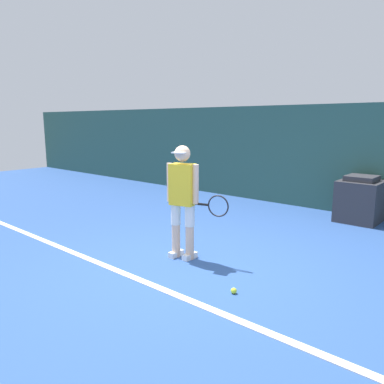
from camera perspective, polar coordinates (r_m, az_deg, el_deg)
name	(u,v)px	position (r m, az deg, el deg)	size (l,w,h in m)	color
ground_plane	(193,268)	(5.09, 0.16, -11.52)	(24.00, 24.00, 0.00)	#2D5193
back_wall	(327,158)	(8.60, 19.85, 4.89)	(24.00, 0.10, 2.29)	#2D564C
court_baseline	(153,286)	(4.60, -5.97, -14.00)	(21.60, 0.10, 0.01)	white
tennis_player	(183,197)	(5.20, -1.33, -0.78)	(0.90, 0.37, 1.60)	beige
tennis_ball	(234,291)	(4.42, 6.38, -14.72)	(0.07, 0.07, 0.07)	#D1E533
covered_chair	(360,200)	(7.95, 24.21, -1.10)	(0.76, 0.80, 0.90)	#333338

